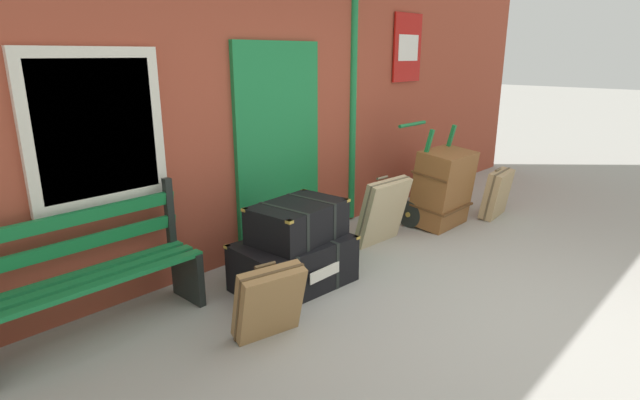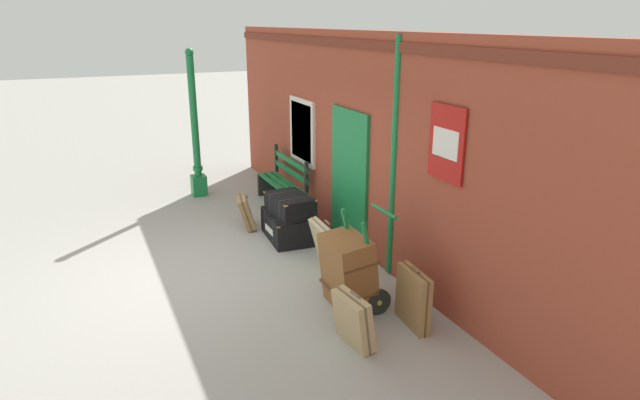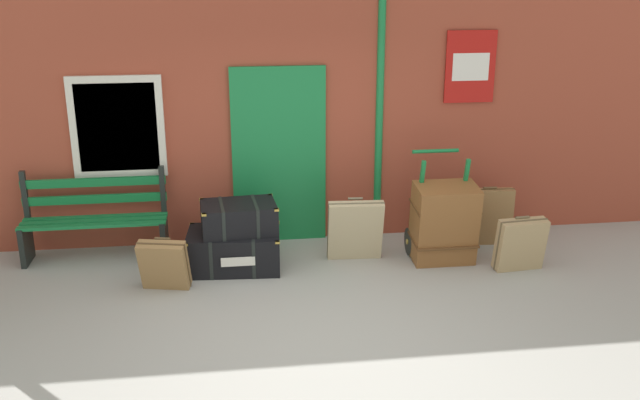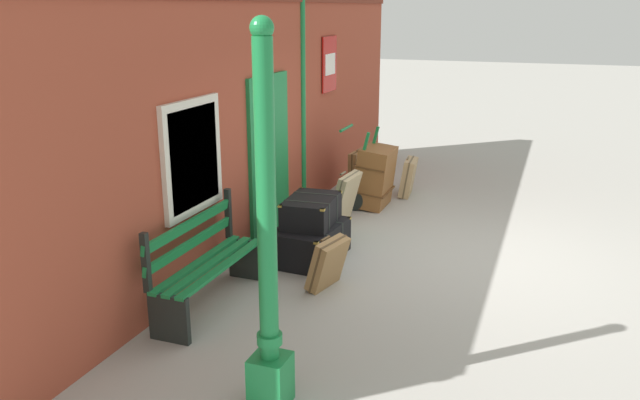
{
  "view_description": "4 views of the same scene",
  "coord_description": "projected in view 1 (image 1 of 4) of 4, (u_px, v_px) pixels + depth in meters",
  "views": [
    {
      "loc": [
        -3.51,
        -1.28,
        1.98
      ],
      "look_at": [
        -0.05,
        1.92,
        0.6
      ],
      "focal_mm": 28.07,
      "sensor_mm": 36.0,
      "label": 1
    },
    {
      "loc": [
        6.84,
        -1.24,
        3.33
      ],
      "look_at": [
        -0.11,
        1.94,
        0.78
      ],
      "focal_mm": 30.34,
      "sensor_mm": 36.0,
      "label": 2
    },
    {
      "loc": [
        -0.7,
        -5.67,
        3.21
      ],
      "look_at": [
        0.26,
        1.62,
        0.75
      ],
      "focal_mm": 40.02,
      "sensor_mm": 36.0,
      "label": 3
    },
    {
      "loc": [
        -7.4,
        -0.99,
        2.89
      ],
      "look_at": [
        -0.51,
        1.59,
        0.69
      ],
      "focal_mm": 36.23,
      "sensor_mm": 36.0,
      "label": 4
    }
  ],
  "objects": [
    {
      "name": "suitcase_cream",
      "position": [
        383.0,
        212.0,
        5.32
      ],
      "size": [
        0.63,
        0.34,
        0.74
      ],
      "color": "tan",
      "rests_on": "ground"
    },
    {
      "name": "steamer_trunk_middle",
      "position": [
        298.0,
        221.0,
        4.34
      ],
      "size": [
        0.85,
        0.61,
        0.33
      ],
      "color": "black",
      "rests_on": "steamer_trunk_base"
    },
    {
      "name": "suitcase_umber",
      "position": [
        497.0,
        194.0,
        6.24
      ],
      "size": [
        0.55,
        0.3,
        0.62
      ],
      "color": "tan",
      "rests_on": "ground"
    },
    {
      "name": "brick_facade",
      "position": [
        274.0,
        93.0,
        5.1
      ],
      "size": [
        10.4,
        0.35,
        3.2
      ],
      "color": "#9E422D",
      "rests_on": "ground"
    },
    {
      "name": "platform_bench",
      "position": [
        89.0,
        277.0,
        3.57
      ],
      "size": [
        1.6,
        0.43,
        1.01
      ],
      "color": "#197A3D",
      "rests_on": "ground"
    },
    {
      "name": "ground_plane",
      "position": [
        506.0,
        320.0,
        3.87
      ],
      "size": [
        60.0,
        60.0,
        0.0
      ],
      "primitive_type": "plane",
      "color": "#A3A099"
    },
    {
      "name": "suitcase_olive",
      "position": [
        437.0,
        181.0,
        6.7
      ],
      "size": [
        0.59,
        0.18,
        0.71
      ],
      "color": "olive",
      "rests_on": "ground"
    },
    {
      "name": "porters_trolley",
      "position": [
        429.0,
        201.0,
        6.05
      ],
      "size": [
        0.71,
        0.64,
        1.19
      ],
      "color": "black",
      "rests_on": "ground"
    },
    {
      "name": "steamer_trunk_base",
      "position": [
        294.0,
        263.0,
        4.39
      ],
      "size": [
        1.05,
        0.72,
        0.43
      ],
      "color": "black",
      "rests_on": "ground"
    },
    {
      "name": "suitcase_slate",
      "position": [
        269.0,
        302.0,
        3.56
      ],
      "size": [
        0.54,
        0.39,
        0.57
      ],
      "color": "olive",
      "rests_on": "ground"
    },
    {
      "name": "large_brown_trunk",
      "position": [
        443.0,
        188.0,
        5.88
      ],
      "size": [
        0.7,
        0.53,
        0.92
      ],
      "color": "brown",
      "rests_on": "ground"
    }
  ]
}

